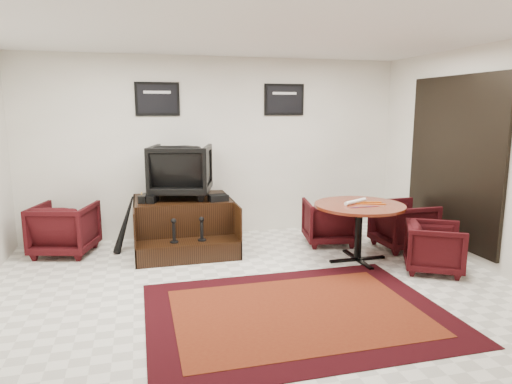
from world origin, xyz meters
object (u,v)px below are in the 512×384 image
(shine_podium, at_px, (183,225))
(shine_chair, at_px, (181,168))
(armchair_side, at_px, (65,226))
(table_chair_back, at_px, (329,219))
(table_chair_window, at_px, (404,222))
(table_chair_corner, at_px, (434,245))
(meeting_table, at_px, (359,211))

(shine_podium, bearing_deg, shine_chair, 90.00)
(armchair_side, relative_size, table_chair_back, 1.08)
(shine_chair, height_order, armchair_side, shine_chair)
(table_chair_window, bearing_deg, shine_podium, 72.99)
(armchair_side, relative_size, table_chair_corner, 1.17)
(shine_podium, xyz_separation_m, meeting_table, (2.19, -1.21, 0.35))
(table_chair_back, bearing_deg, armchair_side, 3.81)
(shine_podium, height_order, armchair_side, armchair_side)
(shine_chair, bearing_deg, meeting_table, 162.83)
(shine_chair, bearing_deg, table_chair_corner, 160.62)
(shine_chair, distance_m, table_chair_corner, 3.61)
(table_chair_corner, bearing_deg, armchair_side, 96.24)
(shine_podium, xyz_separation_m, table_chair_window, (3.10, -0.86, 0.05))
(armchair_side, distance_m, table_chair_window, 4.83)
(table_chair_corner, bearing_deg, shine_podium, 87.03)
(shine_chair, distance_m, meeting_table, 2.62)
(shine_podium, distance_m, table_chair_window, 3.21)
(table_chair_corner, bearing_deg, meeting_table, 79.02)
(table_chair_corner, bearing_deg, shine_chair, 85.03)
(armchair_side, height_order, table_chair_back, armchair_side)
(shine_podium, height_order, shine_chair, shine_chair)
(meeting_table, bearing_deg, shine_podium, 151.08)
(shine_chair, xyz_separation_m, table_chair_corner, (2.92, -1.97, -0.81))
(shine_podium, relative_size, table_chair_window, 1.88)
(table_chair_back, xyz_separation_m, table_chair_window, (0.96, -0.49, 0.01))
(table_chair_window, relative_size, table_chair_corner, 1.12)
(meeting_table, relative_size, table_chair_window, 1.55)
(shine_chair, height_order, meeting_table, shine_chair)
(shine_chair, height_order, table_chair_back, shine_chair)
(meeting_table, xyz_separation_m, table_chair_corner, (0.73, -0.61, -0.34))
(shine_podium, distance_m, meeting_table, 2.53)
(shine_chair, relative_size, armchair_side, 1.10)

